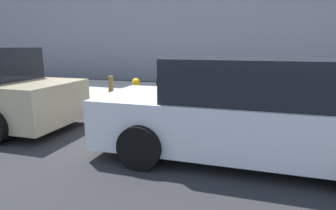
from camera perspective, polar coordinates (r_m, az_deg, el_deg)
name	(u,v)px	position (r m, az deg, el deg)	size (l,w,h in m)	color
ground_plane	(124,114)	(7.24, -9.00, -1.84)	(40.00, 40.00, 0.00)	#28282B
sidewalk_curb	(158,95)	(9.46, -1.97, 2.02)	(18.00, 5.00, 0.14)	#ADA89E
suitcase_red_0	(262,100)	(6.78, 18.60, 0.89)	(0.43, 0.22, 0.98)	red
suitcase_maroon_1	(239,98)	(6.87, 14.33, 1.31)	(0.50, 0.28, 0.74)	maroon
suitcase_silver_2	(217,97)	(6.93, 9.84, 1.67)	(0.50, 0.23, 0.93)	#9EA0A8
suitcase_navy_3	(198,98)	(7.04, 6.02, 1.51)	(0.35, 0.22, 0.89)	navy
suitcase_olive_4	(181,95)	(7.10, 2.62, 2.02)	(0.40, 0.27, 0.74)	#59601E
suitcase_black_5	(165,93)	(7.22, -0.67, 2.52)	(0.36, 0.26, 1.04)	black
fire_hydrant	(136,91)	(7.54, -6.51, 2.83)	(0.39, 0.21, 0.73)	#D89E0C
bollard_post	(111,90)	(7.72, -11.50, 2.93)	(0.13, 0.13, 0.77)	brown
parked_car_white_0	(250,112)	(4.44, 16.31, -1.43)	(4.72, 2.06, 1.54)	silver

